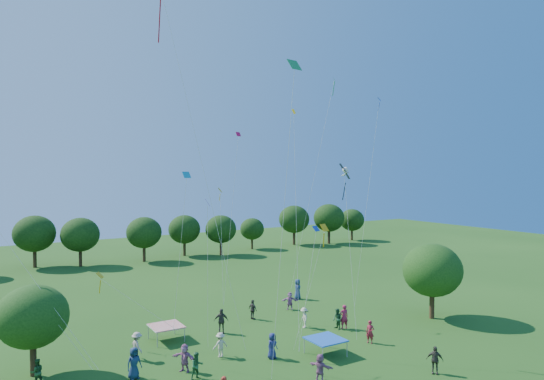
{
  "coord_description": "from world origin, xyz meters",
  "views": [
    {
      "loc": [
        -15.21,
        -10.71,
        12.01
      ],
      "look_at": [
        0.0,
        14.0,
        11.0
      ],
      "focal_mm": 32.0,
      "sensor_mm": 36.0,
      "label": 1
    }
  ],
  "objects": [
    {
      "name": "small_kite_6",
      "position": [
        -13.21,
        21.92,
        7.17
      ],
      "size": [
        4.77,
        7.12,
        7.8
      ],
      "color": "white"
    },
    {
      "name": "crowd_person_0",
      "position": [
        10.87,
        27.01,
        0.95
      ],
      "size": [
        1.01,
        1.03,
        1.9
      ],
      "primitive_type": "imported",
      "rotation": [
        0.0,
        0.0,
        0.83
      ],
      "color": "navy",
      "rests_on": "ground"
    },
    {
      "name": "tent_blue",
      "position": [
        4.35,
        14.33,
        1.04
      ],
      "size": [
        2.2,
        2.2,
        1.1
      ],
      "color": "blue",
      "rests_on": "ground"
    },
    {
      "name": "small_kite_3",
      "position": [
        -1.9,
        9.21,
        14.36
      ],
      "size": [
        0.78,
        1.75,
        16.26
      ],
      "color": "#167D3A"
    },
    {
      "name": "crowd_person_8",
      "position": [
        -12.39,
        19.31,
        0.75
      ],
      "size": [
        0.75,
        0.42,
        1.49
      ],
      "primitive_type": "imported",
      "rotation": [
        0.0,
        0.0,
        3.17
      ],
      "color": "#235126",
      "rests_on": "ground"
    },
    {
      "name": "crowd_person_1",
      "position": [
        8.91,
        17.87,
        0.93
      ],
      "size": [
        0.78,
        0.6,
        1.86
      ],
      "primitive_type": "imported",
      "rotation": [
        0.0,
        0.0,
        2.89
      ],
      "color": "#991B40",
      "rests_on": "ground"
    },
    {
      "name": "crowd_person_11",
      "position": [
        8.25,
        24.4,
        0.77
      ],
      "size": [
        1.5,
        1.2,
        1.55
      ],
      "primitive_type": "imported",
      "rotation": [
        0.0,
        0.0,
        5.73
      ],
      "color": "#AB649C",
      "rests_on": "ground"
    },
    {
      "name": "crowd_person_16",
      "position": [
        8.09,
        8.54,
        0.83
      ],
      "size": [
        0.97,
        1.03,
        1.66
      ],
      "primitive_type": "imported",
      "rotation": [
        0.0,
        0.0,
        5.42
      ],
      "color": "#3E3932",
      "rests_on": "ground"
    },
    {
      "name": "small_kite_0",
      "position": [
        -11.9,
        20.47,
        4.28
      ],
      "size": [
        2.55,
        4.69,
        3.82
      ],
      "color": "red"
    },
    {
      "name": "crowd_person_10",
      "position": [
        4.08,
        23.65,
        0.8
      ],
      "size": [
        0.61,
        1.01,
        1.61
      ],
      "primitive_type": "imported",
      "rotation": [
        0.0,
        0.0,
        1.77
      ],
      "color": "#423A34",
      "rests_on": "ground"
    },
    {
      "name": "crowd_person_5",
      "position": [
        -4.57,
        16.67,
        0.84
      ],
      "size": [
        1.36,
        1.6,
        1.68
      ],
      "primitive_type": "imported",
      "rotation": [
        0.0,
        0.0,
        5.32
      ],
      "color": "#A7618E",
      "rests_on": "ground"
    },
    {
      "name": "crowd_person_15",
      "position": [
        -6.5,
        20.01,
        0.9
      ],
      "size": [
        0.7,
        1.24,
        1.8
      ],
      "primitive_type": "imported",
      "rotation": [
        0.0,
        0.0,
        1.73
      ],
      "color": "#B4A090",
      "rests_on": "ground"
    },
    {
      "name": "small_kite_2",
      "position": [
        2.95,
        27.32,
        8.85
      ],
      "size": [
        1.58,
        3.58,
        9.43
      ],
      "color": "yellow"
    },
    {
      "name": "pirate_kite",
      "position": [
        6.05,
        14.43,
        12.0
      ],
      "size": [
        1.24,
        2.62,
        11.36
      ],
      "color": "black"
    },
    {
      "name": "small_kite_9",
      "position": [
        -7.42,
        23.49,
        4.39
      ],
      "size": [
        4.63,
        3.91,
        3.85
      ],
      "color": "#EEB00C"
    },
    {
      "name": "crowd_person_3",
      "position": [
        6.42,
        19.68,
        0.79
      ],
      "size": [
        0.81,
        1.12,
        1.57
      ],
      "primitive_type": "imported",
      "rotation": [
        0.0,
        0.0,
        4.34
      ],
      "color": "beige",
      "rests_on": "ground"
    },
    {
      "name": "tent_red_stripe",
      "position": [
        -3.67,
        22.53,
        1.04
      ],
      "size": [
        2.2,
        2.2,
        1.1
      ],
      "color": "red",
      "rests_on": "ground"
    },
    {
      "name": "small_kite_4",
      "position": [
        12.28,
        18.48,
        13.03
      ],
      "size": [
        2.18,
        0.86,
        16.85
      ],
      "color": "blue"
    },
    {
      "name": "small_kite_7",
      "position": [
        -3.23,
        20.03,
        9.83
      ],
      "size": [
        0.93,
        1.18,
        10.81
      ],
      "color": "#0B87AE"
    },
    {
      "name": "crowd_person_12",
      "position": [
        1.04,
        15.66,
        0.83
      ],
      "size": [
        0.92,
        0.67,
        1.67
      ],
      "primitive_type": "imported",
      "rotation": [
        0.0,
        0.0,
        6.59
      ],
      "color": "navy",
      "rests_on": "ground"
    },
    {
      "name": "near_tree_east",
      "position": [
        16.85,
        16.13,
        4.01
      ],
      "size": [
        4.84,
        4.84,
        6.2
      ],
      "color": "#422B19",
      "rests_on": "ground"
    },
    {
      "name": "crowd_person_4",
      "position": [
        0.37,
        21.89,
        0.93
      ],
      "size": [
        1.19,
        0.9,
        1.85
      ],
      "primitive_type": "imported",
      "rotation": [
        0.0,
        0.0,
        5.85
      ],
      "color": "#423B35",
      "rests_on": "ground"
    },
    {
      "name": "small_kite_8",
      "position": [
        3.5,
        25.75,
        11.42
      ],
      "size": [
        2.18,
        1.24,
        14.23
      ],
      "color": "#D60C43"
    },
    {
      "name": "crowd_person_6",
      "position": [
        -7.46,
        17.25,
        0.92
      ],
      "size": [
        0.99,
        0.66,
        1.84
      ],
      "primitive_type": "imported",
      "rotation": [
        0.0,
        0.0,
        0.2
      ],
      "color": "#1A2E4E",
      "rests_on": "ground"
    },
    {
      "name": "crowd_person_7",
      "position": [
        8.4,
        14.43,
        0.8
      ],
      "size": [
        0.63,
        0.71,
        1.6
      ],
      "primitive_type": "imported",
      "rotation": [
        0.0,
        0.0,
        5.25
      ],
      "color": "maroon",
      "rests_on": "ground"
    },
    {
      "name": "small_kite_10",
      "position": [
        2.04,
        14.49,
        11.09
      ],
      "size": [
        1.33,
        2.6,
        14.85
      ],
      "color": "yellow"
    },
    {
      "name": "near_tree_north",
      "position": [
        -12.43,
        20.8,
        3.54
      ],
      "size": [
        4.12,
        4.12,
        5.4
      ],
      "color": "#422B19",
      "rests_on": "ground"
    },
    {
      "name": "small_kite_11",
      "position": [
        12.47,
        25.4,
        15.09
      ],
      "size": [
        4.3,
        1.32,
        19.72
      ],
      "color": "#198A23"
    },
    {
      "name": "small_kite_1",
      "position": [
        1.55,
        11.35,
        7.65
      ],
      "size": [
        0.82,
        2.51,
        7.83
      ],
      "color": "#DF9D0B"
    },
    {
      "name": "crowd_person_17",
      "position": [
        1.57,
        11.25,
        0.8
      ],
      "size": [
        1.13,
        1.58,
        1.61
      ],
      "primitive_type": "imported",
      "rotation": [
        0.0,
        0.0,
        2.02
      ],
      "color": "#9B5A86",
      "rests_on": "ground"
    },
    {
      "name": "crowd_person_9",
      "position": [
        -1.72,
        17.66,
        0.8
      ],
      "size": [
        1.05,
        0.48,
        1.6
      ],
      "primitive_type": "imported",
      "rotation": [
        0.0,
        0.0,
        3.15
      ],
      "color": "#C0B49A",
      "rests_on": "ground"
    },
    {
      "name": "small_kite_12",
      "position": [
        1.72,
        12.26,
        7.12
      ],
      "size": [
        0.92,
        0.97,
        7.6
      ],
      "color": "#1237B9"
    },
    {
      "name": "treeline",
      "position": [
        -1.73,
        55.43,
        4.09
      ],
      "size": [
        88.01,
        8.77,
        6.77
      ],
      "color": "#422B19",
      "rests_on": "ground"
    },
    {
      "name": "red_high_kite",
      "position": [
        -5.43,
        15.5,
        18.65
      ],
      "size": [
        5.29,
        1.21,
        21.74
      ],
      "color": "red"
    },
    {
      "name": "crowd_person_2",
      "position": [
        8.39,
        18.02,
        0.79
      ],
      "size": [
        0.51,
        0.83,
        1.58
      ],
      "primitive_type": "imported",
      "rotation": [
        0.0,
        0.0,
        4.59
      ],
      "color": "#214D2B",
      "rests_on": "ground"
    },
    {
      "name": "small_kite_5",
      "position": [
        -3.41,
        15.8,
        8.62
      ],
      "size": [
        0.58,
        1.1,
        9.2
      ],
      "color": "purple"
    },
    {
      "name": "crowd_person_14",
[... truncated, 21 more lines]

